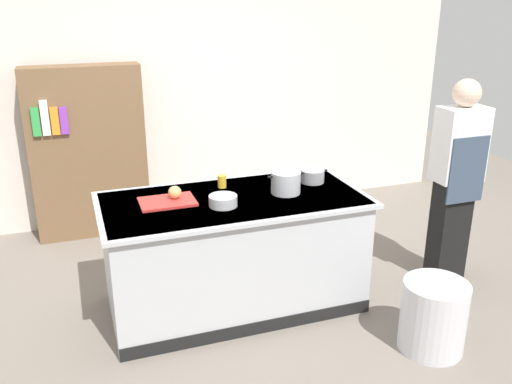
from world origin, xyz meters
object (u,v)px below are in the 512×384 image
at_px(stock_pot, 286,182).
at_px(sauce_pan, 313,176).
at_px(onion, 175,192).
at_px(person_chef, 456,178).
at_px(trash_bin, 433,316).
at_px(bookshelf, 88,153).
at_px(juice_cup, 222,181).
at_px(mixing_bowl, 223,201).

bearing_deg(stock_pot, sauce_pan, 28.57).
relative_size(onion, person_chef, 0.06).
relative_size(sauce_pan, trash_bin, 0.50).
xyz_separation_m(onion, bookshelf, (-0.52, 1.71, -0.12)).
bearing_deg(stock_pot, onion, 172.53).
bearing_deg(trash_bin, sauce_pan, 109.46).
bearing_deg(bookshelf, onion, -73.06).
bearing_deg(juice_cup, person_chef, -13.96).
bearing_deg(onion, bookshelf, 106.94).
distance_m(sauce_pan, trash_bin, 1.40).
relative_size(sauce_pan, bookshelf, 0.15).
height_order(trash_bin, person_chef, person_chef).
bearing_deg(juice_cup, trash_bin, -48.24).
height_order(onion, juice_cup, onion).
distance_m(onion, sauce_pan, 1.13).
bearing_deg(bookshelf, sauce_pan, -45.11).
bearing_deg(bookshelf, person_chef, -35.75).
bearing_deg(person_chef, stock_pot, 77.80).
relative_size(stock_pot, trash_bin, 0.57).
height_order(juice_cup, person_chef, person_chef).
relative_size(sauce_pan, mixing_bowl, 1.24).
height_order(mixing_bowl, trash_bin, mixing_bowl).
xyz_separation_m(onion, mixing_bowl, (0.31, -0.21, -0.03)).
distance_m(mixing_bowl, bookshelf, 2.09).
xyz_separation_m(sauce_pan, trash_bin, (0.40, -1.15, -0.70)).
height_order(stock_pot, bookshelf, bookshelf).
height_order(onion, mixing_bowl, onion).
bearing_deg(onion, stock_pot, -7.47).
xyz_separation_m(juice_cup, trash_bin, (1.13, -1.26, -0.70)).
height_order(onion, bookshelf, bookshelf).
xyz_separation_m(onion, juice_cup, (0.41, 0.17, -0.02)).
bearing_deg(mixing_bowl, bookshelf, 113.27).
distance_m(juice_cup, trash_bin, 1.83).
bearing_deg(person_chef, juice_cup, 70.99).
relative_size(juice_cup, person_chef, 0.06).
distance_m(stock_pot, bookshelf, 2.27).
bearing_deg(onion, mixing_bowl, -34.58).
relative_size(stock_pot, bookshelf, 0.17).
bearing_deg(person_chef, trash_bin, 133.04).
height_order(mixing_bowl, bookshelf, bookshelf).
height_order(stock_pot, juice_cup, stock_pot).
relative_size(stock_pot, sauce_pan, 1.14).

